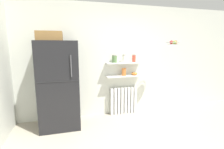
{
  "coord_description": "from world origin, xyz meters",
  "views": [
    {
      "loc": [
        -1.08,
        -1.76,
        1.66
      ],
      "look_at": [
        -0.17,
        1.6,
        1.05
      ],
      "focal_mm": 26.45,
      "sensor_mm": 36.0,
      "label": 1
    }
  ],
  "objects_px": {
    "shelf_bowl": "(134,74)",
    "radiator": "(123,100)",
    "storage_jar_0": "(114,59)",
    "vase": "(124,72)",
    "storage_jar_2": "(134,58)",
    "refrigerator": "(59,83)",
    "hanging_fruit_basket": "(173,43)",
    "storage_jar_1": "(124,59)"
  },
  "relations": [
    {
      "from": "storage_jar_0",
      "to": "shelf_bowl",
      "type": "xyz_separation_m",
      "value": [
        0.51,
        0.0,
        -0.37
      ]
    },
    {
      "from": "refrigerator",
      "to": "storage_jar_1",
      "type": "distance_m",
      "value": 1.56
    },
    {
      "from": "storage_jar_1",
      "to": "vase",
      "type": "height_order",
      "value": "storage_jar_1"
    },
    {
      "from": "refrigerator",
      "to": "storage_jar_0",
      "type": "relative_size",
      "value": 10.86
    },
    {
      "from": "shelf_bowl",
      "to": "radiator",
      "type": "bearing_deg",
      "value": 173.55
    },
    {
      "from": "storage_jar_0",
      "to": "refrigerator",
      "type": "bearing_deg",
      "value": -169.37
    },
    {
      "from": "radiator",
      "to": "shelf_bowl",
      "type": "bearing_deg",
      "value": -6.45
    },
    {
      "from": "storage_jar_0",
      "to": "hanging_fruit_basket",
      "type": "xyz_separation_m",
      "value": [
        1.2,
        -0.47,
        0.36
      ]
    },
    {
      "from": "radiator",
      "to": "storage_jar_2",
      "type": "xyz_separation_m",
      "value": [
        0.24,
        -0.03,
        1.04
      ]
    },
    {
      "from": "radiator",
      "to": "hanging_fruit_basket",
      "type": "relative_size",
      "value": 2.15
    },
    {
      "from": "storage_jar_2",
      "to": "vase",
      "type": "distance_m",
      "value": 0.4
    },
    {
      "from": "radiator",
      "to": "refrigerator",
      "type": "bearing_deg",
      "value": -169.94
    },
    {
      "from": "refrigerator",
      "to": "hanging_fruit_basket",
      "type": "height_order",
      "value": "refrigerator"
    },
    {
      "from": "radiator",
      "to": "storage_jar_1",
      "type": "distance_m",
      "value": 1.04
    },
    {
      "from": "radiator",
      "to": "shelf_bowl",
      "type": "height_order",
      "value": "shelf_bowl"
    },
    {
      "from": "hanging_fruit_basket",
      "to": "radiator",
      "type": "bearing_deg",
      "value": 152.69
    },
    {
      "from": "refrigerator",
      "to": "vase",
      "type": "height_order",
      "value": "refrigerator"
    },
    {
      "from": "radiator",
      "to": "storage_jar_0",
      "type": "relative_size",
      "value": 3.72
    },
    {
      "from": "vase",
      "to": "storage_jar_1",
      "type": "bearing_deg",
      "value": 0.0
    },
    {
      "from": "storage_jar_0",
      "to": "hanging_fruit_basket",
      "type": "bearing_deg",
      "value": -21.19
    },
    {
      "from": "radiator",
      "to": "storage_jar_1",
      "type": "bearing_deg",
      "value": -90.0
    },
    {
      "from": "storage_jar_1",
      "to": "storage_jar_2",
      "type": "bearing_deg",
      "value": 0.0
    },
    {
      "from": "shelf_bowl",
      "to": "hanging_fruit_basket",
      "type": "relative_size",
      "value": 0.48
    },
    {
      "from": "storage_jar_2",
      "to": "shelf_bowl",
      "type": "relative_size",
      "value": 1.23
    },
    {
      "from": "refrigerator",
      "to": "storage_jar_1",
      "type": "height_order",
      "value": "refrigerator"
    },
    {
      "from": "radiator",
      "to": "storage_jar_1",
      "type": "xyz_separation_m",
      "value": [
        0.0,
        -0.03,
        1.04
      ]
    },
    {
      "from": "refrigerator",
      "to": "storage_jar_0",
      "type": "xyz_separation_m",
      "value": [
        1.24,
        0.23,
        0.45
      ]
    },
    {
      "from": "storage_jar_1",
      "to": "vase",
      "type": "xyz_separation_m",
      "value": [
        -0.01,
        0.0,
        -0.31
      ]
    },
    {
      "from": "radiator",
      "to": "shelf_bowl",
      "type": "relative_size",
      "value": 4.51
    },
    {
      "from": "refrigerator",
      "to": "radiator",
      "type": "height_order",
      "value": "refrigerator"
    },
    {
      "from": "storage_jar_0",
      "to": "vase",
      "type": "height_order",
      "value": "storage_jar_0"
    },
    {
      "from": "storage_jar_0",
      "to": "vase",
      "type": "relative_size",
      "value": 0.98
    },
    {
      "from": "storage_jar_1",
      "to": "shelf_bowl",
      "type": "height_order",
      "value": "storage_jar_1"
    },
    {
      "from": "storage_jar_2",
      "to": "hanging_fruit_basket",
      "type": "relative_size",
      "value": 0.59
    },
    {
      "from": "refrigerator",
      "to": "shelf_bowl",
      "type": "height_order",
      "value": "refrigerator"
    },
    {
      "from": "refrigerator",
      "to": "hanging_fruit_basket",
      "type": "distance_m",
      "value": 2.58
    },
    {
      "from": "refrigerator",
      "to": "shelf_bowl",
      "type": "distance_m",
      "value": 1.76
    },
    {
      "from": "storage_jar_0",
      "to": "hanging_fruit_basket",
      "type": "relative_size",
      "value": 0.58
    },
    {
      "from": "radiator",
      "to": "vase",
      "type": "height_order",
      "value": "vase"
    },
    {
      "from": "refrigerator",
      "to": "vase",
      "type": "distance_m",
      "value": 1.5
    },
    {
      "from": "storage_jar_2",
      "to": "storage_jar_1",
      "type": "bearing_deg",
      "value": 180.0
    },
    {
      "from": "storage_jar_2",
      "to": "vase",
      "type": "bearing_deg",
      "value": 180.0
    }
  ]
}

